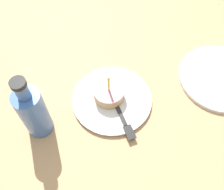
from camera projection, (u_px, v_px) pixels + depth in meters
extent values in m
cube|color=tan|center=(117.00, 108.00, 0.83)|extent=(2.40, 2.40, 0.04)
cylinder|color=silver|center=(112.00, 99.00, 0.82)|extent=(0.24, 0.24, 0.01)
cylinder|color=silver|center=(112.00, 99.00, 0.81)|extent=(0.25, 0.25, 0.01)
cylinder|color=tan|center=(109.00, 94.00, 0.80)|extent=(0.09, 0.09, 0.03)
cylinder|color=#D17A8C|center=(109.00, 90.00, 0.78)|extent=(0.10, 0.10, 0.00)
cylinder|color=#EAD84C|center=(109.00, 85.00, 0.76)|extent=(0.01, 0.01, 0.05)
cone|color=yellow|center=(109.00, 78.00, 0.73)|extent=(0.01, 0.01, 0.01)
cube|color=#262626|center=(117.00, 105.00, 0.80)|extent=(0.12, 0.11, 0.00)
cube|color=#262626|center=(130.00, 132.00, 0.75)|extent=(0.05, 0.05, 0.00)
cylinder|color=#3F66A5|center=(34.00, 113.00, 0.70)|extent=(0.07, 0.07, 0.17)
cylinder|color=#3F66A5|center=(22.00, 91.00, 0.61)|extent=(0.03, 0.03, 0.05)
cylinder|color=black|center=(18.00, 83.00, 0.58)|extent=(0.04, 0.04, 0.01)
cylinder|color=silver|center=(220.00, 77.00, 0.86)|extent=(0.27, 0.27, 0.01)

